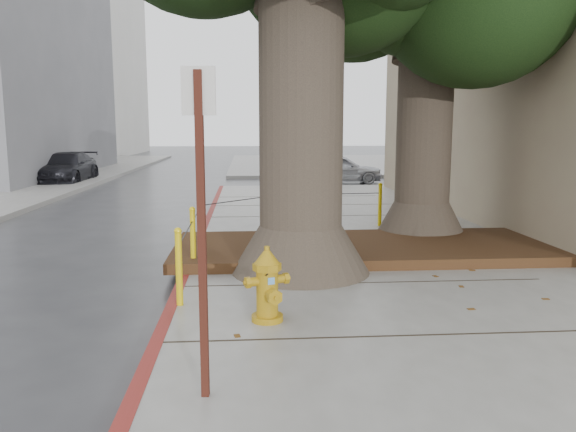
# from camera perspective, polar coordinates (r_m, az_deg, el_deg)

# --- Properties ---
(ground) EXTENTS (140.00, 140.00, 0.00)m
(ground) POSITION_cam_1_polar(r_m,az_deg,el_deg) (5.92, 6.87, -13.47)
(ground) COLOR #28282B
(ground) RESTS_ON ground
(sidewalk_far) EXTENTS (16.00, 20.00, 0.15)m
(sidewalk_far) POSITION_cam_1_polar(r_m,az_deg,el_deg) (36.13, 7.06, 5.33)
(sidewalk_far) COLOR slate
(sidewalk_far) RESTS_ON ground
(curb_red) EXTENTS (0.14, 26.00, 0.16)m
(curb_red) POSITION_cam_1_polar(r_m,az_deg,el_deg) (8.21, -10.56, -6.61)
(curb_red) COLOR maroon
(curb_red) RESTS_ON ground
(planter_bed) EXTENTS (6.40, 2.60, 0.16)m
(planter_bed) POSITION_cam_1_polar(r_m,az_deg,el_deg) (9.69, 7.68, -3.21)
(planter_bed) COLOR black
(planter_bed) RESTS_ON sidewalk_main
(building_far_white) EXTENTS (12.00, 18.00, 15.00)m
(building_far_white) POSITION_cam_1_polar(r_m,az_deg,el_deg) (53.08, -22.40, 13.87)
(building_far_white) COLOR silver
(building_far_white) RESTS_ON ground
(building_side_white) EXTENTS (10.00, 10.00, 9.00)m
(building_side_white) POSITION_cam_1_polar(r_m,az_deg,el_deg) (35.79, 24.79, 11.66)
(building_side_white) COLOR silver
(building_side_white) RESTS_ON ground
(bollard_ring) EXTENTS (3.79, 5.39, 0.95)m
(bollard_ring) POSITION_cam_1_polar(r_m,az_deg,el_deg) (9.87, -2.93, -0.36)
(bollard_ring) COLOR yellow
(bollard_ring) RESTS_ON sidewalk_main
(fire_hydrant) EXTENTS (0.45, 0.45, 0.84)m
(fire_hydrant) POSITION_cam_1_polar(r_m,az_deg,el_deg) (6.16, -2.12, -7.00)
(fire_hydrant) COLOR #B58712
(fire_hydrant) RESTS_ON sidewalk_main
(signpost) EXTENTS (0.25, 0.07, 2.54)m
(signpost) POSITION_cam_1_polar(r_m,az_deg,el_deg) (4.27, -8.79, -0.04)
(signpost) COLOR #471911
(signpost) RESTS_ON sidewalk_main
(car_silver) EXTENTS (3.59, 1.66, 1.19)m
(car_silver) POSITION_cam_1_polar(r_m,az_deg,el_deg) (23.54, 5.28, 4.79)
(car_silver) COLOR #B7B8BC
(car_silver) RESTS_ON ground
(car_red) EXTENTS (3.89, 1.71, 1.24)m
(car_red) POSITION_cam_1_polar(r_m,az_deg,el_deg) (26.65, 18.28, 4.91)
(car_red) COLOR maroon
(car_red) RESTS_ON ground
(car_dark) EXTENTS (1.84, 4.43, 1.28)m
(car_dark) POSITION_cam_1_polar(r_m,az_deg,el_deg) (25.12, -21.61, 4.56)
(car_dark) COLOR black
(car_dark) RESTS_ON ground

